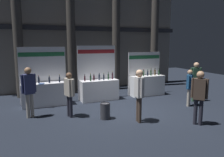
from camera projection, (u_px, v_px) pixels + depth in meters
ground_plane at (129, 111)px, 8.88m from camera, size 24.00×24.00×0.00m
hall_colonnade at (91, 36)px, 12.84m from camera, size 11.26×1.26×6.33m
exhibitor_booth_0 at (45, 92)px, 9.57m from camera, size 1.98×0.74×2.52m
exhibitor_booth_1 at (99, 87)px, 10.52m from camera, size 1.88×0.66×2.56m
exhibitor_booth_2 at (147, 84)px, 11.49m from camera, size 1.85×0.66×2.21m
trash_bin at (105, 111)px, 7.94m from camera, size 0.36×0.36×0.58m
visitor_0 at (196, 78)px, 10.19m from camera, size 0.49×0.31×1.82m
visitor_1 at (139, 91)px, 7.50m from camera, size 0.27×0.52×1.82m
visitor_2 at (69, 91)px, 8.05m from camera, size 0.32×0.58×1.65m
visitor_3 at (199, 93)px, 7.24m from camera, size 0.41×0.43×1.80m
visitor_4 at (29, 88)px, 7.95m from camera, size 0.51×0.33×1.84m
visitor_5 at (189, 85)px, 9.46m from camera, size 0.41×0.36×1.58m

